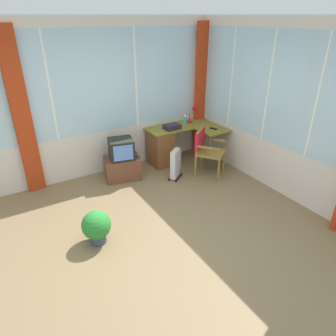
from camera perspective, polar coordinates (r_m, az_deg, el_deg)
ground at (r=4.42m, az=-1.35°, el=-12.23°), size 5.58×5.42×0.06m
north_window_panel at (r=5.67m, az=-13.12°, el=12.02°), size 4.58×0.07×2.75m
east_window_panel at (r=5.19m, az=21.65°, el=9.54°), size 0.07×4.42×2.75m
curtain_north_left at (r=5.36m, az=-25.68°, el=8.75°), size 0.28×0.11×2.65m
curtain_corner at (r=6.57m, az=6.18°, el=14.10°), size 0.28×0.08×2.65m
desk at (r=6.14m, az=-0.60°, el=4.34°), size 1.41×1.03×0.74m
desk_lamp at (r=6.39m, az=4.92°, el=10.51°), size 0.23×0.20×0.36m
tv_remote at (r=6.09m, az=8.50°, el=7.30°), size 0.10×0.16×0.02m
spray_bottle at (r=6.30m, az=3.19°, el=9.10°), size 0.06×0.06×0.22m
paper_tray at (r=6.03m, az=0.75°, el=7.73°), size 0.30×0.23×0.09m
wooden_armchair at (r=5.74m, az=6.88°, el=4.11°), size 0.67×0.67×0.87m
tv_on_stand at (r=5.66m, az=-8.53°, el=1.26°), size 0.72×0.57×0.77m
space_heater at (r=5.63m, az=1.46°, el=0.84°), size 0.35×0.33×0.57m
potted_plant at (r=4.19m, az=-13.24°, el=-10.56°), size 0.39×0.39×0.47m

